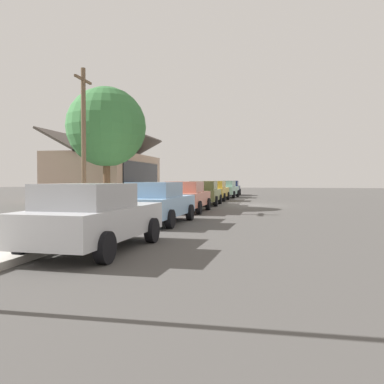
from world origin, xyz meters
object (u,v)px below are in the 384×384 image
at_px(car_skyblue, 158,202).
at_px(car_coral, 186,196).
at_px(car_seafoam, 226,189).
at_px(fire_hydrant_red, 178,199).
at_px(car_olive, 205,193).
at_px(car_navy, 231,188).
at_px(utility_pole_wooden, 84,137).
at_px(car_silver, 94,216).
at_px(car_mustard, 215,191).
at_px(shade_tree, 106,127).

distance_m(car_skyblue, car_coral, 5.74).
distance_m(car_seafoam, fire_hydrant_red, 13.82).
xyz_separation_m(car_olive, car_navy, (17.50, -0.14, 0.00)).
xyz_separation_m(car_skyblue, car_coral, (5.73, 0.08, 0.00)).
bearing_deg(fire_hydrant_red, utility_pole_wooden, 139.24).
distance_m(car_silver, car_coral, 11.66).
relative_size(car_olive, car_navy, 0.96).
bearing_deg(utility_pole_wooden, car_seafoam, -16.89).
bearing_deg(car_seafoam, car_navy, 4.19).
distance_m(car_olive, fire_hydrant_red, 2.46).
bearing_deg(car_mustard, fire_hydrant_red, 170.90).
bearing_deg(car_silver, shade_tree, 24.62).
distance_m(car_skyblue, car_seafoam, 23.23).
xyz_separation_m(car_coral, car_olive, (5.80, -0.05, -0.00)).
xyz_separation_m(car_silver, car_skyblue, (5.92, 0.09, -0.00)).
bearing_deg(fire_hydrant_red, car_skyblue, -171.68).
relative_size(car_mustard, utility_pole_wooden, 0.64).
bearing_deg(car_navy, shade_tree, 163.25).
height_order(car_olive, car_mustard, same).
xyz_separation_m(car_skyblue, car_seafoam, (23.23, -0.19, -0.00)).
distance_m(car_coral, car_seafoam, 17.50).
height_order(car_seafoam, fire_hydrant_red, car_seafoam).
xyz_separation_m(car_seafoam, shade_tree, (-14.68, 5.87, 4.10)).
bearing_deg(car_navy, car_seafoam, 179.80).
height_order(car_olive, utility_pole_wooden, utility_pole_wooden).
relative_size(shade_tree, utility_pole_wooden, 0.98).
bearing_deg(fire_hydrant_red, car_olive, -33.93).
height_order(car_coral, utility_pole_wooden, utility_pole_wooden).
bearing_deg(car_silver, fire_hydrant_red, 8.37).
height_order(car_silver, car_olive, same).
xyz_separation_m(car_skyblue, shade_tree, (8.55, 5.68, 4.10)).
distance_m(car_seafoam, car_navy, 5.80).
bearing_deg(utility_pole_wooden, car_olive, -38.82).
height_order(car_silver, shade_tree, shade_tree).
relative_size(car_silver, car_olive, 1.04).
bearing_deg(shade_tree, car_silver, -158.26).
relative_size(car_seafoam, car_navy, 0.97).
relative_size(car_coral, car_olive, 1.02).
distance_m(car_coral, car_mustard, 11.59).
xyz_separation_m(car_olive, utility_pole_wooden, (-6.67, 5.36, 3.11)).
bearing_deg(car_navy, fire_hydrant_red, 174.64).
distance_m(shade_tree, utility_pole_wooden, 3.83).
bearing_deg(car_olive, car_navy, -1.48).
bearing_deg(car_olive, car_coral, 178.46).
bearing_deg(car_navy, car_silver, 179.00).
distance_m(car_silver, fire_hydrant_red, 15.50).
bearing_deg(car_olive, car_silver, 179.36).
bearing_deg(car_coral, car_navy, 0.16).
bearing_deg(car_navy, car_skyblue, 178.82).
height_order(car_silver, car_skyblue, same).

